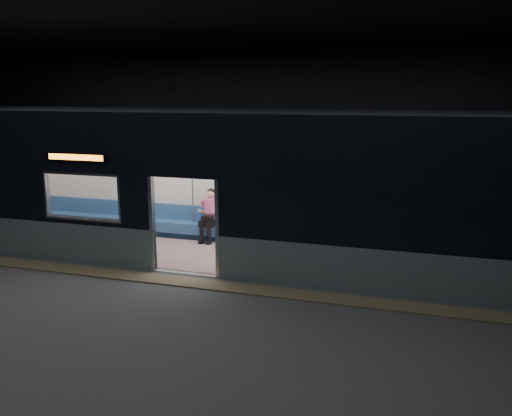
% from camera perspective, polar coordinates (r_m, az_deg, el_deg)
% --- Properties ---
extents(station_floor, '(24.00, 14.00, 0.01)m').
position_cam_1_polar(station_floor, '(10.69, -9.76, -8.66)').
color(station_floor, '#47494C').
rests_on(station_floor, ground).
extents(station_envelope, '(24.00, 14.00, 5.00)m').
position_cam_1_polar(station_envelope, '(10.00, -10.53, 11.40)').
color(station_envelope, black).
rests_on(station_envelope, station_floor).
extents(tactile_strip, '(22.80, 0.50, 0.03)m').
position_cam_1_polar(tactile_strip, '(11.14, -8.48, -7.62)').
color(tactile_strip, '#8C7F59').
rests_on(tactile_strip, station_floor).
extents(metro_car, '(18.00, 3.04, 3.35)m').
position_cam_1_polar(metro_car, '(12.46, -4.78, 3.29)').
color(metro_car, gray).
rests_on(metro_car, station_floor).
extents(passenger, '(0.38, 0.66, 1.33)m').
position_cam_1_polar(passenger, '(13.74, -4.85, -0.39)').
color(passenger, black).
rests_on(passenger, metro_car).
extents(handbag, '(0.32, 0.30, 0.13)m').
position_cam_1_polar(handbag, '(13.56, -5.12, -1.05)').
color(handbag, black).
rests_on(handbag, passenger).
extents(transit_map, '(1.05, 0.03, 0.68)m').
position_cam_1_polar(transit_map, '(13.11, 7.33, 2.11)').
color(transit_map, white).
rests_on(transit_map, metro_car).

